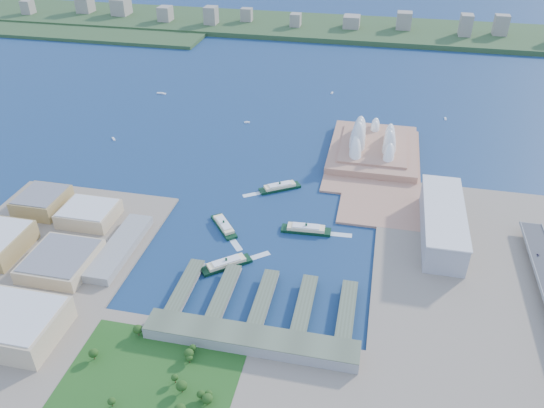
% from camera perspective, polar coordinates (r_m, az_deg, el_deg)
% --- Properties ---
extents(ground, '(3000.00, 3000.00, 0.00)m').
position_cam_1_polar(ground, '(607.91, -0.58, -5.58)').
color(ground, '#0F2748').
rests_on(ground, ground).
extents(west_land, '(220.00, 390.00, 3.00)m').
position_cam_1_polar(west_land, '(630.46, -25.87, -7.75)').
color(west_land, gray).
rests_on(west_land, ground).
extents(east_land, '(240.00, 500.00, 3.00)m').
position_cam_1_polar(east_land, '(575.54, 22.71, -11.19)').
color(east_land, gray).
rests_on(east_land, ground).
extents(peninsula, '(135.00, 220.00, 3.00)m').
position_cam_1_polar(peninsula, '(816.15, 10.89, 4.78)').
color(peninsula, '#AB785D').
rests_on(peninsula, ground).
extents(far_shore, '(2200.00, 260.00, 12.00)m').
position_cam_1_polar(far_shore, '(1494.99, 8.08, 18.17)').
color(far_shore, '#2D4926').
rests_on(far_shore, ground).
extents(opera_house, '(134.00, 180.00, 58.00)m').
position_cam_1_polar(opera_house, '(820.62, 11.00, 7.31)').
color(opera_house, white).
rests_on(opera_house, peninsula).
extents(toaster_building, '(45.00, 155.00, 35.00)m').
position_cam_1_polar(toaster_building, '(657.12, 17.85, -1.89)').
color(toaster_building, '#97979C').
rests_on(toaster_building, east_land).
extents(west_buildings, '(200.00, 280.00, 27.00)m').
position_cam_1_polar(west_buildings, '(642.47, -24.48, -4.81)').
color(west_buildings, '#957D4A').
rests_on(west_buildings, west_land).
extents(ferry_wharves, '(184.00, 90.00, 9.30)m').
position_cam_1_polar(ferry_wharves, '(547.08, -0.87, -10.17)').
color(ferry_wharves, '#4D5842').
rests_on(ferry_wharves, ground).
extents(terminal_building, '(200.00, 28.00, 12.00)m').
position_cam_1_polar(terminal_building, '(502.79, -2.33, -14.38)').
color(terminal_building, gray).
rests_on(terminal_building, south_land).
extents(park, '(150.00, 110.00, 16.00)m').
position_cam_1_polar(park, '(487.27, -13.00, -17.17)').
color(park, '#194714').
rests_on(park, south_land).
extents(far_skyline, '(1900.00, 140.00, 55.00)m').
position_cam_1_polar(far_skyline, '(1467.59, 8.11, 19.25)').
color(far_skyline, gray).
rests_on(far_skyline, far_shore).
extents(ferry_a, '(44.98, 52.14, 10.43)m').
position_cam_1_polar(ferry_a, '(651.56, -5.22, -2.18)').
color(ferry_a, black).
rests_on(ferry_a, ground).
extents(ferry_b, '(56.39, 43.34, 10.88)m').
position_cam_1_polar(ferry_b, '(725.75, 0.85, 1.99)').
color(ferry_b, black).
rests_on(ferry_b, ground).
extents(ferry_c, '(53.96, 47.81, 10.90)m').
position_cam_1_polar(ferry_c, '(592.11, -4.93, -6.26)').
color(ferry_c, black).
rests_on(ferry_c, ground).
extents(ferry_d, '(60.92, 18.23, 11.39)m').
position_cam_1_polar(ferry_d, '(643.60, 3.69, -2.55)').
color(ferry_d, black).
rests_on(ferry_d, ground).
extents(boat_a, '(10.46, 11.74, 2.43)m').
position_cam_1_polar(boat_a, '(901.79, -16.67, 6.74)').
color(boat_a, white).
rests_on(boat_a, ground).
extents(boat_b, '(10.13, 5.67, 2.59)m').
position_cam_1_polar(boat_b, '(924.16, -2.70, 8.79)').
color(boat_b, white).
rests_on(boat_b, ground).
extents(boat_c, '(3.25, 10.67, 2.39)m').
position_cam_1_polar(boat_c, '(984.80, 18.15, 8.72)').
color(boat_c, white).
rests_on(boat_c, ground).
extents(boat_d, '(18.39, 5.09, 3.07)m').
position_cam_1_polar(boat_d, '(1070.07, -11.81, 11.59)').
color(boat_d, white).
rests_on(boat_d, ground).
extents(boat_e, '(4.40, 10.12, 2.40)m').
position_cam_1_polar(boat_e, '(1057.82, 6.47, 11.81)').
color(boat_e, white).
rests_on(boat_e, ground).
extents(car_c, '(1.95, 4.79, 1.39)m').
position_cam_1_polar(car_c, '(653.72, 26.72, -4.87)').
color(car_c, slate).
rests_on(car_c, expressway).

